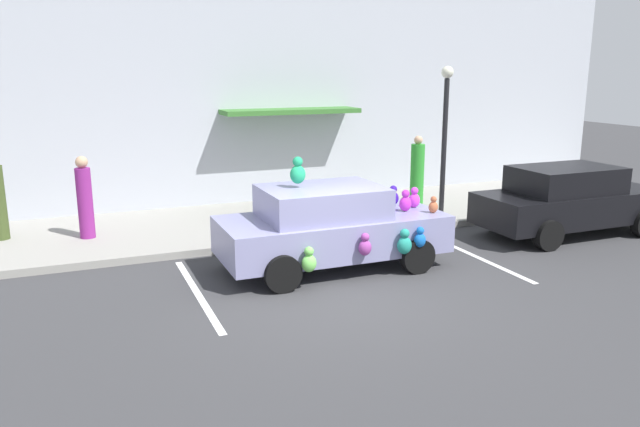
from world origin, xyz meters
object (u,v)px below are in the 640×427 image
(plush_covered_car, at_px, (331,226))
(street_lamp_post, at_px, (445,125))
(teddy_bear_on_sidewalk, at_px, (367,211))
(parked_sedan_behind, at_px, (569,200))
(pedestrian_walking_past, at_px, (417,172))
(pedestrian_by_lamp, at_px, (85,199))

(plush_covered_car, xyz_separation_m, street_lamp_post, (3.79, 2.09, 1.55))
(street_lamp_post, bearing_deg, teddy_bear_on_sidewalk, 176.76)
(parked_sedan_behind, bearing_deg, plush_covered_car, -178.69)
(plush_covered_car, xyz_separation_m, parked_sedan_behind, (5.83, 0.13, -0.01))
(parked_sedan_behind, xyz_separation_m, pedestrian_walking_past, (-1.75, 3.57, 0.19))
(plush_covered_car, distance_m, pedestrian_walking_past, 5.51)
(plush_covered_car, bearing_deg, parked_sedan_behind, 1.31)
(pedestrian_by_lamp, bearing_deg, parked_sedan_behind, -18.02)
(parked_sedan_behind, relative_size, teddy_bear_on_sidewalk, 7.02)
(plush_covered_car, distance_m, pedestrian_by_lamp, 5.33)
(plush_covered_car, height_order, street_lamp_post, street_lamp_post)
(plush_covered_car, distance_m, parked_sedan_behind, 5.83)
(pedestrian_walking_past, bearing_deg, teddy_bear_on_sidewalk, -145.83)
(pedestrian_walking_past, bearing_deg, parked_sedan_behind, -63.82)
(pedestrian_walking_past, xyz_separation_m, pedestrian_by_lamp, (-8.20, -0.33, -0.00))
(street_lamp_post, bearing_deg, pedestrian_by_lamp, 170.82)
(parked_sedan_behind, height_order, pedestrian_by_lamp, pedestrian_by_lamp)
(teddy_bear_on_sidewalk, distance_m, pedestrian_walking_past, 2.72)
(teddy_bear_on_sidewalk, xyz_separation_m, street_lamp_post, (1.92, -0.11, 1.91))
(parked_sedan_behind, relative_size, street_lamp_post, 1.23)
(plush_covered_car, height_order, pedestrian_walking_past, plush_covered_car)
(plush_covered_car, distance_m, street_lamp_post, 4.60)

